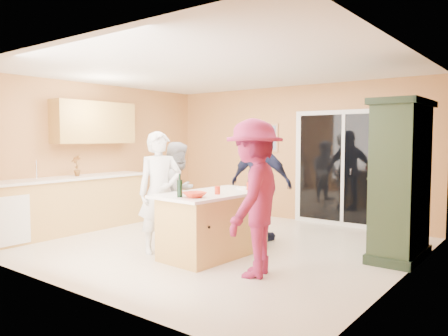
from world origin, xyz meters
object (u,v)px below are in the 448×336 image
Objects in this scene: woman_white at (160,192)px; woman_grey at (179,192)px; woman_navy at (261,184)px; woman_magenta at (254,198)px; kitchen_island at (214,226)px; green_hutch at (401,182)px.

woman_white reaches higher than woman_grey.
woman_navy is (0.96, 0.82, 0.12)m from woman_grey.
woman_white is at bearing -107.25° from woman_magenta.
kitchen_island is at bearing 84.16° from woman_navy.
woman_magenta is (1.59, -0.05, 0.07)m from woman_white.
green_hutch is 3.23m from woman_white.
woman_grey is at bearing 50.14° from woman_white.
woman_magenta is (-1.15, -1.74, -0.11)m from green_hutch.
green_hutch is 1.18× the size of woman_navy.
woman_white is 1.59m from woman_magenta.
kitchen_island is at bearing -129.01° from woman_magenta.
woman_white is (-0.68, -0.35, 0.44)m from kitchen_island.
green_hutch is 2.09m from woman_magenta.
woman_navy is at bearing 3.06° from woman_white.
woman_navy reaches higher than woman_grey.
woman_navy reaches higher than kitchen_island.
woman_white is at bearing -148.41° from green_hutch.
woman_grey is at bearing 166.01° from kitchen_island.
woman_white is (-2.74, -1.69, -0.18)m from green_hutch.
woman_magenta is (0.91, -0.40, 0.50)m from kitchen_island.
woman_navy is (0.72, 1.46, 0.04)m from woman_white.
kitchen_island is at bearing -33.63° from woman_white.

